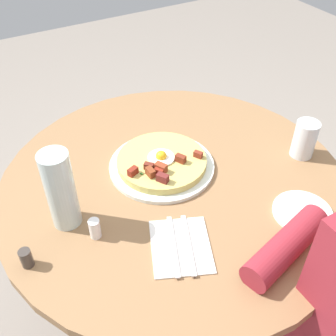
% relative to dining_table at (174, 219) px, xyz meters
% --- Properties ---
extents(ground_plane, '(6.00, 6.00, 0.00)m').
position_rel_dining_table_xyz_m(ground_plane, '(0.00, 0.00, -0.54)').
color(ground_plane, gray).
extents(dining_table, '(0.99, 0.99, 0.71)m').
position_rel_dining_table_xyz_m(dining_table, '(0.00, 0.00, 0.00)').
color(dining_table, olive).
rests_on(dining_table, ground_plane).
extents(pizza_plate, '(0.31, 0.31, 0.01)m').
position_rel_dining_table_xyz_m(pizza_plate, '(0.06, 0.01, 0.17)').
color(pizza_plate, silver).
rests_on(pizza_plate, dining_table).
extents(breakfast_pizza, '(0.26, 0.26, 0.05)m').
position_rel_dining_table_xyz_m(breakfast_pizza, '(0.06, 0.01, 0.19)').
color(breakfast_pizza, tan).
rests_on(breakfast_pizza, pizza_plate).
extents(bread_plate, '(0.15, 0.15, 0.01)m').
position_rel_dining_table_xyz_m(bread_plate, '(-0.28, -0.22, 0.17)').
color(bread_plate, silver).
rests_on(bread_plate, dining_table).
extents(napkin, '(0.21, 0.20, 0.00)m').
position_rel_dining_table_xyz_m(napkin, '(-0.21, 0.11, 0.17)').
color(napkin, white).
rests_on(napkin, dining_table).
extents(fork, '(0.17, 0.08, 0.00)m').
position_rel_dining_table_xyz_m(fork, '(-0.20, 0.12, 0.17)').
color(fork, silver).
rests_on(fork, napkin).
extents(knife, '(0.17, 0.08, 0.00)m').
position_rel_dining_table_xyz_m(knife, '(-0.22, 0.09, 0.17)').
color(knife, silver).
rests_on(knife, napkin).
extents(water_glass, '(0.07, 0.07, 0.11)m').
position_rel_dining_table_xyz_m(water_glass, '(-0.09, -0.39, 0.22)').
color(water_glass, silver).
rests_on(water_glass, dining_table).
extents(water_bottle, '(0.07, 0.07, 0.22)m').
position_rel_dining_table_xyz_m(water_bottle, '(-0.00, 0.31, 0.27)').
color(water_bottle, silver).
rests_on(water_bottle, dining_table).
extents(salt_shaker, '(0.03, 0.03, 0.05)m').
position_rel_dining_table_xyz_m(salt_shaker, '(-0.08, 0.27, 0.19)').
color(salt_shaker, white).
rests_on(salt_shaker, dining_table).
extents(pepper_shaker, '(0.03, 0.03, 0.05)m').
position_rel_dining_table_xyz_m(pepper_shaker, '(-0.08, 0.44, 0.19)').
color(pepper_shaker, '#3F3833').
rests_on(pepper_shaker, dining_table).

